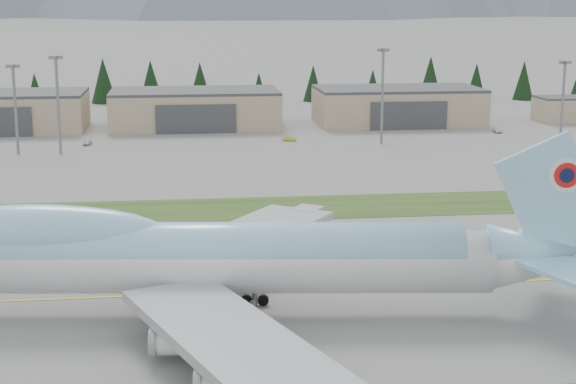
{
  "coord_description": "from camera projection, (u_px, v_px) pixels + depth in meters",
  "views": [
    {
      "loc": [
        -19.2,
        -105.41,
        35.78
      ],
      "look_at": [
        -3.62,
        21.62,
        8.0
      ],
      "focal_mm": 55.0,
      "sensor_mm": 36.0,
      "label": 1
    }
  ],
  "objects": [
    {
      "name": "ground",
      "position": [
        337.0,
        288.0,
        112.12
      ],
      "size": [
        7000.0,
        7000.0,
        0.0
      ],
      "primitive_type": "plane",
      "color": "slate",
      "rests_on": "ground"
    },
    {
      "name": "grass_strip_far",
      "position": [
        292.0,
        208.0,
        155.77
      ],
      "size": [
        400.0,
        18.0,
        0.08
      ],
      "primitive_type": "cube",
      "color": "#284719",
      "rests_on": "ground"
    },
    {
      "name": "taxiway_line_main",
      "position": [
        337.0,
        288.0,
        112.12
      ],
      "size": [
        400.0,
        0.4,
        0.02
      ],
      "primitive_type": "cube",
      "color": "yellow",
      "rests_on": "ground"
    },
    {
      "name": "boeing_747_freighter",
      "position": [
        212.0,
        256.0,
        101.04
      ],
      "size": [
        82.53,
        70.57,
        21.67
      ],
      "rotation": [
        0.0,
        0.0,
        -0.12
      ],
      "color": "silver",
      "rests_on": "ground"
    },
    {
      "name": "hangar_center",
      "position": [
        195.0,
        108.0,
        254.59
      ],
      "size": [
        48.0,
        26.6,
        10.8
      ],
      "color": "#9C906D",
      "rests_on": "ground"
    },
    {
      "name": "hangar_right",
      "position": [
        398.0,
        106.0,
        261.72
      ],
      "size": [
        48.0,
        26.6,
        10.8
      ],
      "color": "#9C906D",
      "rests_on": "ground"
    },
    {
      "name": "control_shed",
      "position": [
        561.0,
        109.0,
        266.17
      ],
      "size": [
        14.0,
        12.0,
        7.6
      ],
      "color": "#9C906D",
      "rests_on": "ground"
    },
    {
      "name": "floodlight_masts",
      "position": [
        175.0,
        85.0,
        214.32
      ],
      "size": [
        183.98,
        9.15,
        24.16
      ],
      "color": "slate",
      "rests_on": "ground"
    },
    {
      "name": "service_vehicle_a",
      "position": [
        88.0,
        145.0,
        223.64
      ],
      "size": [
        2.37,
        4.18,
        1.34
      ],
      "primitive_type": "imported",
      "rotation": [
        0.0,
        0.0,
        -0.21
      ],
      "color": "silver",
      "rests_on": "ground"
    },
    {
      "name": "service_vehicle_b",
      "position": [
        289.0,
        141.0,
        230.41
      ],
      "size": [
        3.91,
        3.21,
        1.25
      ],
      "primitive_type": "imported",
      "rotation": [
        0.0,
        0.0,
        0.99
      ],
      "color": "#A4B52D",
      "rests_on": "ground"
    },
    {
      "name": "service_vehicle_c",
      "position": [
        497.0,
        133.0,
        244.33
      ],
      "size": [
        1.66,
        4.07,
        1.18
      ],
      "primitive_type": "imported",
      "rotation": [
        0.0,
        0.0,
        0.0
      ],
      "color": "#BCBDC1",
      "rests_on": "ground"
    },
    {
      "name": "conifer_belt",
      "position": [
        258.0,
        82.0,
        317.4
      ],
      "size": [
        266.76,
        16.08,
        16.17
      ],
      "color": "black",
      "rests_on": "ground"
    }
  ]
}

